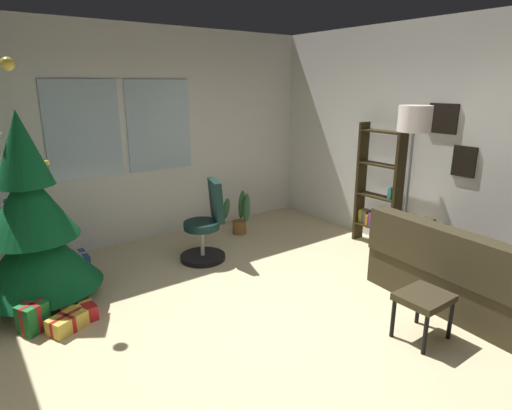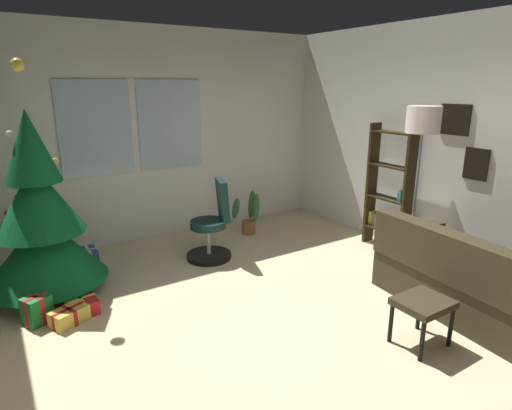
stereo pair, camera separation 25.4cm
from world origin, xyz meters
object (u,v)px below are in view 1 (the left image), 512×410
object	(u,v)px
couch	(483,277)
office_chair	(206,230)
floor_lamp	(413,132)
gift_box_gold	(67,323)
gift_box_blue	(79,260)
potted_plant	(240,214)
footstool	(424,301)
bookshelf	(378,194)
holiday_tree	(33,227)
gift_box_red	(78,311)
gift_box_green	(33,318)

from	to	relation	value
couch	office_chair	bearing A→B (deg)	122.60
floor_lamp	office_chair	bearing A→B (deg)	136.25
gift_box_gold	gift_box_blue	xyz separation A→B (m)	(0.45, 1.35, 0.01)
potted_plant	gift_box_blue	bearing A→B (deg)	176.71
footstool	gift_box_blue	bearing A→B (deg)	121.17
potted_plant	couch	bearing A→B (deg)	-76.35
office_chair	bookshelf	size ratio (longest dim) A/B	0.61
holiday_tree	gift_box_red	bearing A→B (deg)	-70.70
floor_lamp	potted_plant	bearing A→B (deg)	110.20
footstool	gift_box_blue	world-z (taller)	footstool
footstool	holiday_tree	bearing A→B (deg)	133.40
gift_box_blue	bookshelf	bearing A→B (deg)	-25.09
gift_box_red	gift_box_gold	bearing A→B (deg)	-128.64
gift_box_blue	potted_plant	xyz separation A→B (m)	(2.24, -0.13, 0.20)
footstool	office_chair	distance (m)	2.66
holiday_tree	bookshelf	distance (m)	4.09
gift_box_green	gift_box_gold	world-z (taller)	gift_box_green
footstool	gift_box_gold	distance (m)	3.12
bookshelf	floor_lamp	xyz separation A→B (m)	(-0.41, -0.70, 0.90)
gift_box_blue	potted_plant	distance (m)	2.25
gift_box_red	office_chair	bearing A→B (deg)	16.37
bookshelf	floor_lamp	size ratio (longest dim) A/B	0.86
gift_box_gold	office_chair	world-z (taller)	office_chair
footstool	gift_box_blue	distance (m)	3.84
gift_box_red	floor_lamp	size ratio (longest dim) A/B	0.19
gift_box_gold	bookshelf	world-z (taller)	bookshelf
gift_box_gold	floor_lamp	bearing A→B (deg)	-15.42
holiday_tree	gift_box_red	world-z (taller)	holiday_tree
couch	footstool	world-z (taller)	couch
gift_box_green	potted_plant	xyz separation A→B (m)	(2.93, 1.06, 0.15)
gift_box_green	bookshelf	size ratio (longest dim) A/B	0.17
couch	bookshelf	size ratio (longest dim) A/B	1.12
couch	gift_box_blue	xyz separation A→B (m)	(-3.01, 3.28, -0.20)
office_chair	bookshelf	xyz separation A→B (m)	(2.10, -0.92, 0.33)
office_chair	potted_plant	world-z (taller)	office_chair
office_chair	floor_lamp	xyz separation A→B (m)	(1.69, -1.62, 1.23)
gift_box_red	floor_lamp	distance (m)	3.87
couch	office_chair	size ratio (longest dim) A/B	1.82
couch	gift_box_green	size ratio (longest dim) A/B	6.56
gift_box_red	bookshelf	size ratio (longest dim) A/B	0.22
footstool	potted_plant	world-z (taller)	potted_plant
floor_lamp	potted_plant	world-z (taller)	floor_lamp
footstool	gift_box_blue	size ratio (longest dim) A/B	1.23
floor_lamp	gift_box_red	bearing A→B (deg)	161.54
gift_box_green	potted_plant	distance (m)	3.12
footstool	gift_box_blue	xyz separation A→B (m)	(-1.98, 3.28, -0.27)
office_chair	gift_box_green	bearing A→B (deg)	-166.54
gift_box_blue	floor_lamp	size ratio (longest dim) A/B	0.19
couch	potted_plant	world-z (taller)	couch
couch	bookshelf	distance (m)	1.77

